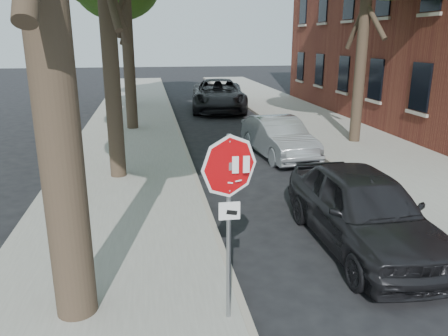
{
  "coord_description": "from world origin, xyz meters",
  "views": [
    {
      "loc": [
        -1.66,
        -5.18,
        3.85
      ],
      "look_at": [
        -0.63,
        0.79,
        2.05
      ],
      "focal_mm": 35.0,
      "sensor_mm": 36.0,
      "label": 1
    }
  ],
  "objects_px": {
    "car_b": "(278,137)",
    "car_d": "(218,95)",
    "stop_sign": "(229,194)",
    "car_a": "(363,209)"
  },
  "relations": [
    {
      "from": "car_a",
      "to": "car_b",
      "type": "relative_size",
      "value": 1.11
    },
    {
      "from": "stop_sign",
      "to": "car_a",
      "type": "bearing_deg",
      "value": 33.76
    },
    {
      "from": "car_b",
      "to": "stop_sign",
      "type": "bearing_deg",
      "value": -116.59
    },
    {
      "from": "car_b",
      "to": "car_d",
      "type": "bearing_deg",
      "value": 86.52
    },
    {
      "from": "car_b",
      "to": "car_d",
      "type": "relative_size",
      "value": 0.65
    },
    {
      "from": "stop_sign",
      "to": "car_d",
      "type": "distance_m",
      "value": 19.19
    },
    {
      "from": "stop_sign",
      "to": "car_d",
      "type": "height_order",
      "value": "stop_sign"
    },
    {
      "from": "stop_sign",
      "to": "car_b",
      "type": "height_order",
      "value": "stop_sign"
    },
    {
      "from": "stop_sign",
      "to": "car_d",
      "type": "xyz_separation_m",
      "value": [
        2.88,
        18.94,
        -1.09
      ]
    },
    {
      "from": "car_a",
      "to": "car_b",
      "type": "bearing_deg",
      "value": 86.88
    }
  ]
}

